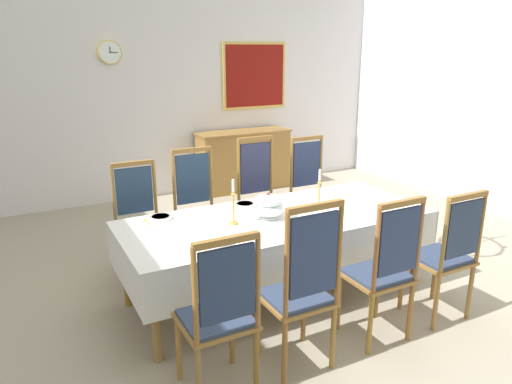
{
  "coord_description": "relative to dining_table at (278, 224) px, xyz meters",
  "views": [
    {
      "loc": [
        -1.93,
        -3.26,
        2.1
      ],
      "look_at": [
        -0.19,
        0.05,
        0.97
      ],
      "focal_mm": 33.43,
      "sensor_mm": 36.0,
      "label": 1
    }
  ],
  "objects": [
    {
      "name": "framed_painting",
      "position": [
        1.53,
        3.37,
        1.03
      ],
      "size": [
        1.06,
        0.05,
        0.99
      ],
      "color": "#D1B251"
    },
    {
      "name": "chair_south_b",
      "position": [
        -0.36,
        -0.94,
        -0.05
      ],
      "size": [
        0.44,
        0.42,
        1.21
      ],
      "color": "olive",
      "rests_on": "ground"
    },
    {
      "name": "tablecloth",
      "position": [
        0.0,
        0.0,
        -0.02
      ],
      "size": [
        2.64,
        1.08,
        0.36
      ],
      "color": "white",
      "rests_on": "dining_table"
    },
    {
      "name": "sideboard",
      "position": [
        1.2,
        3.11,
        -0.21
      ],
      "size": [
        1.44,
        0.48,
        0.9
      ],
      "rotation": [
        0.0,
        0.0,
        3.14
      ],
      "color": "olive",
      "rests_on": "ground"
    },
    {
      "name": "chair_north_a",
      "position": [
        -0.95,
        0.93,
        -0.09
      ],
      "size": [
        0.44,
        0.42,
        1.1
      ],
      "rotation": [
        0.0,
        0.0,
        3.14
      ],
      "color": "#9E6C39",
      "rests_on": "ground"
    },
    {
      "name": "chair_south_a",
      "position": [
        -0.95,
        -0.93,
        -0.09
      ],
      "size": [
        0.44,
        0.42,
        1.11
      ],
      "color": "olive",
      "rests_on": "ground"
    },
    {
      "name": "chair_north_d",
      "position": [
        0.98,
        0.94,
        -0.07
      ],
      "size": [
        0.44,
        0.42,
        1.17
      ],
      "rotation": [
        0.0,
        0.0,
        3.14
      ],
      "color": "olive",
      "rests_on": "ground"
    },
    {
      "name": "bowl_near_left",
      "position": [
        -0.69,
        -0.35,
        0.09
      ],
      "size": [
        0.17,
        0.17,
        0.03
      ],
      "color": "white",
      "rests_on": "tablecloth"
    },
    {
      "name": "candlestick_west",
      "position": [
        -0.41,
        -0.0,
        0.23
      ],
      "size": [
        0.07,
        0.07,
        0.37
      ],
      "color": "gold",
      "rests_on": "tablecloth"
    },
    {
      "name": "chair_south_d",
      "position": [
        0.98,
        -0.93,
        -0.1
      ],
      "size": [
        0.44,
        0.42,
        1.08
      ],
      "color": "#9F6332",
      "rests_on": "ground"
    },
    {
      "name": "chair_north_b",
      "position": [
        -0.36,
        0.94,
        -0.07
      ],
      "size": [
        0.44,
        0.42,
        1.17
      ],
      "rotation": [
        0.0,
        0.0,
        3.14
      ],
      "color": "olive",
      "rests_on": "ground"
    },
    {
      "name": "spoon_primary",
      "position": [
        -0.81,
        -0.33,
        0.08
      ],
      "size": [
        0.03,
        0.18,
        0.01
      ],
      "rotation": [
        0.0,
        0.0,
        0.01
      ],
      "color": "gold",
      "rests_on": "tablecloth"
    },
    {
      "name": "bowl_near_right",
      "position": [
        -0.9,
        0.38,
        0.09
      ],
      "size": [
        0.18,
        0.18,
        0.03
      ],
      "color": "white",
      "rests_on": "tablecloth"
    },
    {
      "name": "back_wall",
      "position": [
        0.0,
        3.43,
        0.99
      ],
      "size": [
        7.18,
        0.08,
        3.3
      ],
      "primitive_type": "cube",
      "color": "silver",
      "rests_on": "ground"
    },
    {
      "name": "soup_tureen",
      "position": [
        -0.1,
        -0.0,
        0.18
      ],
      "size": [
        0.28,
        0.28,
        0.22
      ],
      "color": "white",
      "rests_on": "tablecloth"
    },
    {
      "name": "bowl_far_left",
      "position": [
        -0.14,
        0.35,
        0.09
      ],
      "size": [
        0.18,
        0.18,
        0.03
      ],
      "color": "white",
      "rests_on": "tablecloth"
    },
    {
      "name": "candlestick_east",
      "position": [
        0.41,
        -0.0,
        0.22
      ],
      "size": [
        0.07,
        0.07,
        0.36
      ],
      "color": "gold",
      "rests_on": "tablecloth"
    },
    {
      "name": "chair_south_c",
      "position": [
        0.34,
        -0.93,
        -0.08
      ],
      "size": [
        0.44,
        0.42,
        1.13
      ],
      "color": "olive",
      "rests_on": "ground"
    },
    {
      "name": "dining_table",
      "position": [
        0.0,
        0.0,
        0.0
      ],
      "size": [
        2.62,
        1.06,
        0.73
      ],
      "color": "olive",
      "rests_on": "ground"
    },
    {
      "name": "ground",
      "position": [
        0.0,
        -0.02,
        -0.68
      ],
      "size": [
        7.18,
        6.81,
        0.04
      ],
      "primitive_type": "cube",
      "color": "#A79D88"
    },
    {
      "name": "mounted_clock",
      "position": [
        -0.61,
        3.36,
        1.38
      ],
      "size": [
        0.31,
        0.06,
        0.31
      ],
      "color": "#D1B251"
    },
    {
      "name": "chair_north_c",
      "position": [
        0.34,
        0.94,
        -0.05
      ],
      "size": [
        0.44,
        0.42,
        1.22
      ],
      "rotation": [
        0.0,
        0.0,
        3.14
      ],
      "color": "olive",
      "rests_on": "ground"
    },
    {
      "name": "spoon_secondary",
      "position": [
        -1.02,
        0.4,
        0.08
      ],
      "size": [
        0.03,
        0.18,
        0.01
      ],
      "rotation": [
        0.0,
        0.0,
        0.01
      ],
      "color": "gold",
      "rests_on": "tablecloth"
    }
  ]
}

